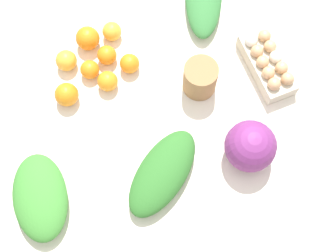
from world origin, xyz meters
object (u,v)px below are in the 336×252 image
egg_carton (268,63)px  orange_7 (90,70)px  paper_bag (200,78)px  orange_6 (67,95)px  orange_4 (112,31)px  greens_bunch_dandelion (162,173)px  orange_0 (107,55)px  cabbage_purple (250,146)px  greens_bunch_chard (40,197)px  orange_1 (108,81)px  orange_3 (88,38)px  orange_5 (130,64)px  orange_2 (66,61)px

egg_carton → orange_7: egg_carton is taller
paper_bag → orange_6: bearing=120.1°
egg_carton → orange_4: bearing=54.3°
greens_bunch_dandelion → orange_6: (0.12, 0.40, -0.00)m
greens_bunch_dandelion → orange_6: size_ratio=3.97×
orange_4 → orange_7: (-0.16, 0.00, -0.00)m
orange_0 → cabbage_purple: bearing=-102.2°
egg_carton → greens_bunch_dandelion: size_ratio=0.82×
greens_bunch_chard → orange_1: 0.44m
orange_4 → orange_0: bearing=-164.6°
greens_bunch_dandelion → orange_4: size_ratio=4.72×
orange_3 → orange_4: bearing=-44.8°
orange_5 → orange_4: bearing=51.5°
cabbage_purple → orange_4: (0.21, 0.59, -0.05)m
orange_6 → greens_bunch_chard: bearing=-165.6°
orange_1 → orange_7: bearing=78.7°
egg_carton → orange_6: egg_carton is taller
greens_bunch_chard → orange_2: greens_bunch_chard is taller
paper_bag → orange_1: size_ratio=1.84×
orange_0 → orange_1: 0.10m
orange_6 → orange_7: bearing=-12.8°
orange_0 → orange_7: (-0.07, 0.03, -0.00)m
orange_3 → orange_6: 0.22m
orange_1 → orange_5: size_ratio=1.02×
orange_4 → orange_1: bearing=-158.3°
cabbage_purple → orange_7: 0.60m
orange_1 → greens_bunch_chard: bearing=178.1°
cabbage_purple → paper_bag: bearing=56.0°
orange_1 → orange_5: (0.09, -0.04, -0.00)m
orange_7 → orange_2: bearing=92.3°
paper_bag → orange_3: bearing=91.1°
orange_5 → orange_2: bearing=111.1°
orange_4 → orange_3: bearing=135.2°
cabbage_purple → orange_7: (0.05, 0.60, -0.05)m
greens_bunch_chard → orange_6: 0.35m
orange_3 → orange_4: (0.06, -0.06, -0.01)m
orange_3 → orange_6: (-0.22, -0.03, -0.00)m
orange_1 → paper_bag: bearing=-66.6°
orange_1 → orange_6: bearing=134.8°
egg_carton → orange_6: size_ratio=3.25×
egg_carton → paper_bag: bearing=83.5°
paper_bag → greens_bunch_chard: size_ratio=0.46×
orange_6 → orange_0: bearing=-16.5°
orange_4 → orange_7: bearing=178.5°
orange_5 → orange_6: orange_6 is taller
cabbage_purple → orange_4: bearing=70.2°
orange_0 → orange_4: 0.09m
orange_1 → orange_3: bearing=49.1°
paper_bag → orange_4: bearing=81.3°
egg_carton → greens_bunch_chard: size_ratio=0.92×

